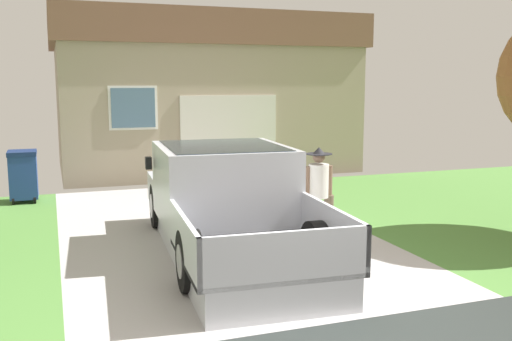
# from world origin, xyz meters

# --- Properties ---
(pickup_truck) EXTENTS (2.35, 5.53, 1.65)m
(pickup_truck) POSITION_xyz_m (-0.05, 3.31, 0.75)
(pickup_truck) COLOR silver
(pickup_truck) RESTS_ON ground
(person_with_hat) EXTENTS (0.53, 0.43, 1.61)m
(person_with_hat) POSITION_xyz_m (1.43, 2.94, 0.89)
(person_with_hat) COLOR brown
(person_with_hat) RESTS_ON ground
(handbag) EXTENTS (0.39, 0.16, 0.41)m
(handbag) POSITION_xyz_m (1.59, 2.76, 0.12)
(handbag) COLOR #232328
(handbag) RESTS_ON ground
(house_with_garage) EXTENTS (8.80, 5.58, 4.58)m
(house_with_garage) POSITION_xyz_m (1.82, 12.22, 2.32)
(house_with_garage) COLOR tan
(house_with_garage) RESTS_ON ground
(wheeled_trash_bin) EXTENTS (0.60, 0.72, 1.15)m
(wheeled_trash_bin) POSITION_xyz_m (-3.26, 8.25, 0.62)
(wheeled_trash_bin) COLOR navy
(wheeled_trash_bin) RESTS_ON ground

